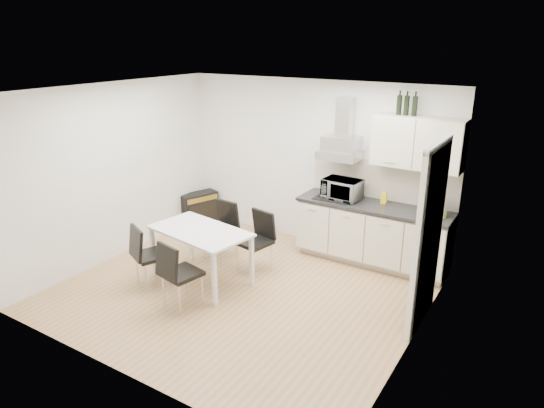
% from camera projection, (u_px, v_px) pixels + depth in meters
% --- Properties ---
extents(ground, '(4.50, 4.50, 0.00)m').
position_uv_depth(ground, '(242.00, 290.00, 6.45)').
color(ground, tan).
rests_on(ground, ground).
extents(wall_back, '(4.50, 0.10, 2.60)m').
position_uv_depth(wall_back, '(313.00, 164.00, 7.63)').
color(wall_back, silver).
rests_on(wall_back, ground).
extents(wall_front, '(4.50, 0.10, 2.60)m').
position_uv_depth(wall_front, '(112.00, 257.00, 4.42)').
color(wall_front, silver).
rests_on(wall_front, ground).
extents(wall_left, '(0.10, 4.00, 2.60)m').
position_uv_depth(wall_left, '(115.00, 172.00, 7.14)').
color(wall_left, silver).
rests_on(wall_left, ground).
extents(wall_right, '(0.10, 4.00, 2.60)m').
position_uv_depth(wall_right, '(421.00, 235.00, 4.90)').
color(wall_right, silver).
rests_on(wall_right, ground).
extents(ceiling, '(4.50, 4.50, 0.00)m').
position_uv_depth(ceiling, '(237.00, 91.00, 5.60)').
color(ceiling, white).
rests_on(ceiling, wall_back).
extents(doorway, '(0.08, 1.04, 2.10)m').
position_uv_depth(doorway, '(429.00, 238.00, 5.45)').
color(doorway, white).
rests_on(doorway, ground).
extents(kitchenette, '(2.22, 0.64, 2.52)m').
position_uv_depth(kitchenette, '(377.00, 210.00, 6.98)').
color(kitchenette, beige).
rests_on(kitchenette, ground).
extents(dining_table, '(1.46, 0.98, 0.75)m').
position_uv_depth(dining_table, '(200.00, 236.00, 6.50)').
color(dining_table, white).
rests_on(dining_table, ground).
extents(chair_far_left, '(0.47, 0.53, 0.88)m').
position_uv_depth(chair_far_left, '(219.00, 232.00, 7.23)').
color(chair_far_left, black).
rests_on(chair_far_left, ground).
extents(chair_far_right, '(0.53, 0.58, 0.88)m').
position_uv_depth(chair_far_right, '(254.00, 243.00, 6.83)').
color(chair_far_right, black).
rests_on(chair_far_right, ground).
extents(chair_near_left, '(0.61, 0.64, 0.88)m').
position_uv_depth(chair_near_left, '(152.00, 256.00, 6.43)').
color(chair_near_left, black).
rests_on(chair_near_left, ground).
extents(chair_near_right, '(0.54, 0.58, 0.88)m').
position_uv_depth(chair_near_right, '(182.00, 274.00, 5.94)').
color(chair_near_right, black).
rests_on(chair_near_right, ground).
extents(guitar_amp, '(0.50, 0.72, 0.55)m').
position_uv_depth(guitar_amp, '(199.00, 208.00, 8.72)').
color(guitar_amp, black).
rests_on(guitar_amp, ground).
extents(floor_speaker, '(0.21, 0.20, 0.28)m').
position_uv_depth(floor_speaker, '(266.00, 224.00, 8.34)').
color(floor_speaker, black).
rests_on(floor_speaker, ground).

